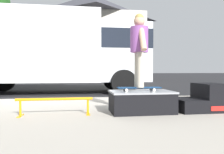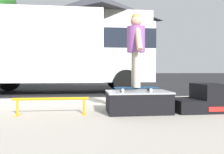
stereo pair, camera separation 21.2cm
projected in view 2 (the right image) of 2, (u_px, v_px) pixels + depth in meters
The scene contains 9 objects.
ground_plane at pixel (47, 100), 6.65m from camera, with size 140.00×140.00×0.00m, color black.
sidewalk_slab at pixel (16, 120), 3.67m from camera, with size 50.00×5.00×0.12m, color #A8A093.
skate_box at pixel (138, 101), 4.02m from camera, with size 1.11×0.69×0.38m.
kicker_ramp at pixel (202, 100), 4.16m from camera, with size 0.91×0.68×0.50m.
grind_rail at pixel (51, 102), 3.82m from camera, with size 1.26×0.28×0.29m.
skateboard at pixel (136, 88), 4.04m from camera, with size 0.78×0.22×0.07m.
skater_kid at pixel (136, 44), 4.02m from camera, with size 0.32×0.67×1.31m.
box_truck at pixel (62, 49), 8.82m from camera, with size 6.91×2.63×3.05m.
house_behind at pixel (98, 37), 22.36m from camera, with size 9.54×8.22×8.40m.
Camera 2 is at (1.13, -6.81, 0.86)m, focal length 36.28 mm.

